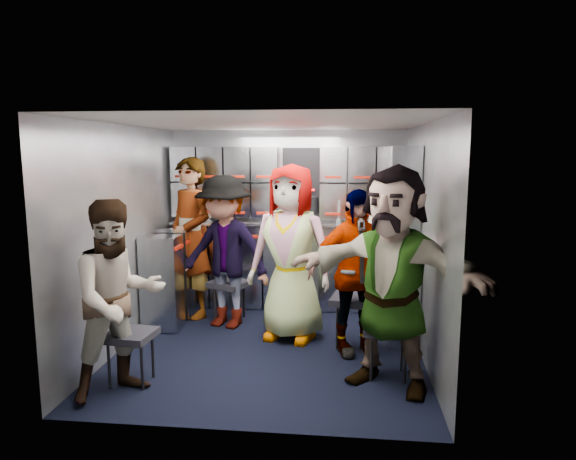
# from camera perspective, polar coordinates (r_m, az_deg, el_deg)

# --- Properties ---
(floor) EXTENTS (3.00, 3.00, 0.00)m
(floor) POSITION_cam_1_polar(r_m,az_deg,el_deg) (5.04, -1.94, -12.83)
(floor) COLOR black
(floor) RESTS_ON ground
(wall_back) EXTENTS (2.80, 0.04, 2.10)m
(wall_back) POSITION_cam_1_polar(r_m,az_deg,el_deg) (6.22, -0.05, 1.37)
(wall_back) COLOR gray
(wall_back) RESTS_ON ground
(wall_left) EXTENTS (0.04, 3.00, 2.10)m
(wall_left) POSITION_cam_1_polar(r_m,az_deg,el_deg) (5.14, -17.66, -0.64)
(wall_left) COLOR gray
(wall_left) RESTS_ON ground
(wall_right) EXTENTS (0.04, 3.00, 2.10)m
(wall_right) POSITION_cam_1_polar(r_m,az_deg,el_deg) (4.76, 14.93, -1.24)
(wall_right) COLOR gray
(wall_right) RESTS_ON ground
(ceiling) EXTENTS (2.80, 3.00, 0.02)m
(ceiling) POSITION_cam_1_polar(r_m,az_deg,el_deg) (4.69, -2.07, 11.79)
(ceiling) COLOR silver
(ceiling) RESTS_ON wall_back
(cart_bank_back) EXTENTS (2.68, 0.38, 0.99)m
(cart_bank_back) POSITION_cam_1_polar(r_m,az_deg,el_deg) (6.11, -0.26, -4.05)
(cart_bank_back) COLOR #8E949D
(cart_bank_back) RESTS_ON ground
(cart_bank_left) EXTENTS (0.38, 0.76, 0.99)m
(cart_bank_left) POSITION_cam_1_polar(r_m,az_deg,el_deg) (5.68, -13.17, -5.29)
(cart_bank_left) COLOR #8E949D
(cart_bank_left) RESTS_ON ground
(counter) EXTENTS (2.68, 0.42, 0.03)m
(counter) POSITION_cam_1_polar(r_m,az_deg,el_deg) (6.02, -0.26, 0.78)
(counter) COLOR #B4B7BC
(counter) RESTS_ON cart_bank_back
(locker_bank_back) EXTENTS (2.68, 0.28, 0.82)m
(locker_bank_back) POSITION_cam_1_polar(r_m,az_deg,el_deg) (6.03, -0.20, 5.33)
(locker_bank_back) COLOR #8E949D
(locker_bank_back) RESTS_ON wall_back
(locker_bank_right) EXTENTS (0.28, 1.00, 0.82)m
(locker_bank_right) POSITION_cam_1_polar(r_m,az_deg,el_deg) (5.38, 12.41, 4.70)
(locker_bank_right) COLOR #8E949D
(locker_bank_right) RESTS_ON wall_right
(right_cabinet) EXTENTS (0.28, 1.20, 1.00)m
(right_cabinet) POSITION_cam_1_polar(r_m,az_deg,el_deg) (5.44, 12.18, -5.84)
(right_cabinet) COLOR #8E949D
(right_cabinet) RESTS_ON ground
(coffee_niche) EXTENTS (0.46, 0.16, 0.84)m
(coffee_niche) POSITION_cam_1_polar(r_m,az_deg,el_deg) (6.07, 1.56, 5.17)
(coffee_niche) COLOR black
(coffee_niche) RESTS_ON wall_back
(red_latch_strip) EXTENTS (2.60, 0.02, 0.03)m
(red_latch_strip) POSITION_cam_1_polar(r_m,az_deg,el_deg) (5.84, -0.48, -0.80)
(red_latch_strip) COLOR #951407
(red_latch_strip) RESTS_ON cart_bank_back
(jump_seat_near_left) EXTENTS (0.40, 0.38, 0.43)m
(jump_seat_near_left) POSITION_cam_1_polar(r_m,az_deg,el_deg) (4.36, -17.12, -11.36)
(jump_seat_near_left) COLOR black
(jump_seat_near_left) RESTS_ON ground
(jump_seat_mid_left) EXTENTS (0.49, 0.48, 0.44)m
(jump_seat_mid_left) POSITION_cam_1_polar(r_m,az_deg,el_deg) (5.69, -6.56, -6.17)
(jump_seat_mid_left) COLOR black
(jump_seat_mid_left) RESTS_ON ground
(jump_seat_center) EXTENTS (0.40, 0.38, 0.41)m
(jump_seat_center) POSITION_cam_1_polar(r_m,az_deg,el_deg) (5.32, 0.53, -7.52)
(jump_seat_center) COLOR black
(jump_seat_center) RESTS_ON ground
(jump_seat_mid_right) EXTENTS (0.47, 0.45, 0.48)m
(jump_seat_mid_right) POSITION_cam_1_polar(r_m,az_deg,el_deg) (4.98, 7.27, -7.96)
(jump_seat_mid_right) COLOR black
(jump_seat_mid_right) RESTS_ON ground
(jump_seat_near_right) EXTENTS (0.42, 0.40, 0.43)m
(jump_seat_near_right) POSITION_cam_1_polar(r_m,az_deg,el_deg) (4.37, 11.03, -11.03)
(jump_seat_near_right) COLOR black
(jump_seat_near_right) RESTS_ON ground
(attendant_standing) EXTENTS (0.78, 0.74, 1.79)m
(attendant_standing) POSITION_cam_1_polar(r_m,az_deg,el_deg) (5.81, -10.76, -0.87)
(attendant_standing) COLOR black
(attendant_standing) RESTS_ON ground
(attendant_arc_a) EXTENTS (0.92, 0.92, 1.51)m
(attendant_arc_a) POSITION_cam_1_polar(r_m,az_deg,el_deg) (4.09, -18.36, -7.29)
(attendant_arc_a) COLOR black
(attendant_arc_a) RESTS_ON ground
(attendant_arc_b) EXTENTS (1.17, 0.89, 1.61)m
(attendant_arc_b) POSITION_cam_1_polar(r_m,az_deg,el_deg) (5.42, -7.05, -2.45)
(attendant_arc_b) COLOR black
(attendant_arc_b) RESTS_ON ground
(attendant_arc_c) EXTENTS (0.96, 0.75, 1.73)m
(attendant_arc_c) POSITION_cam_1_polar(r_m,az_deg,el_deg) (5.03, 0.34, -2.54)
(attendant_arc_c) COLOR black
(attendant_arc_c) RESTS_ON ground
(attendant_arc_d) EXTENTS (0.97, 0.67, 1.52)m
(attendant_arc_d) POSITION_cam_1_polar(r_m,az_deg,el_deg) (4.72, 7.39, -4.69)
(attendant_arc_d) COLOR black
(attendant_arc_d) RESTS_ON ground
(attendant_arc_e) EXTENTS (1.69, 1.21, 1.76)m
(attendant_arc_e) POSITION_cam_1_polar(r_m,az_deg,el_deg) (4.06, 11.45, -5.30)
(attendant_arc_e) COLOR black
(attendant_arc_e) RESTS_ON ground
(bottle_left) EXTENTS (0.06, 0.06, 0.23)m
(bottle_left) POSITION_cam_1_polar(r_m,az_deg,el_deg) (6.12, -8.92, 2.05)
(bottle_left) COLOR white
(bottle_left) RESTS_ON counter
(bottle_mid) EXTENTS (0.07, 0.07, 0.23)m
(bottle_mid) POSITION_cam_1_polar(r_m,az_deg,el_deg) (5.95, 0.09, 1.94)
(bottle_mid) COLOR white
(bottle_mid) RESTS_ON counter
(bottle_right) EXTENTS (0.07, 0.07, 0.27)m
(bottle_right) POSITION_cam_1_polar(r_m,az_deg,el_deg) (5.91, 5.69, 2.04)
(bottle_right) COLOR white
(bottle_right) RESTS_ON counter
(cup_left) EXTENTS (0.08, 0.08, 0.11)m
(cup_left) POSITION_cam_1_polar(r_m,az_deg,el_deg) (6.07, -6.91, 1.45)
(cup_left) COLOR beige
(cup_left) RESTS_ON counter
(cup_right) EXTENTS (0.08, 0.08, 0.10)m
(cup_right) POSITION_cam_1_polar(r_m,az_deg,el_deg) (5.92, 9.33, 1.18)
(cup_right) COLOR beige
(cup_right) RESTS_ON counter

